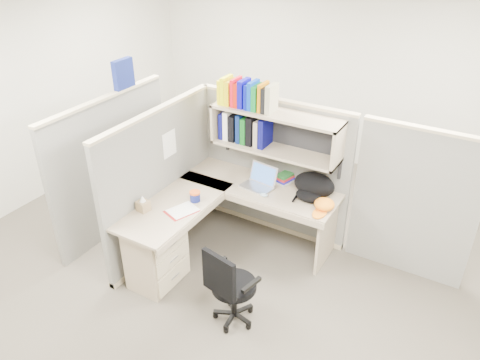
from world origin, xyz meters
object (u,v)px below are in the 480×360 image
Objects in this scene: backpack at (312,187)px; laptop at (257,178)px; desk at (185,237)px; snack_canister at (195,196)px; task_chair at (231,297)px.

laptop is at bearing -157.45° from backpack.
desk is 1.41m from backpack.
backpack is at bearing 33.22° from snack_canister.
desk is at bearing -107.97° from laptop.
laptop is at bearing 52.76° from snack_canister.
snack_canister is at bearing 95.91° from desk.
desk is at bearing 154.45° from task_chair.
task_chair is (0.39, -1.19, -0.55)m from laptop.
laptop is 0.71m from snack_canister.
snack_canister is 1.13m from task_chair.
laptop is 0.77× the size of backpack.
task_chair is (0.78, -0.37, -0.13)m from desk.
backpack is at bearing 42.88° from desk.
snack_canister is (-0.42, -0.56, -0.06)m from laptop.
task_chair is (-0.20, -1.29, -0.55)m from backpack.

